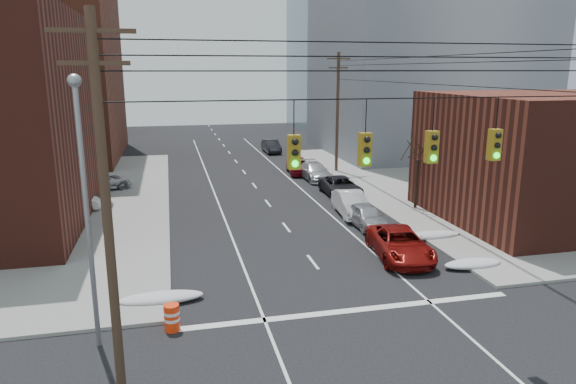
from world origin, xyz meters
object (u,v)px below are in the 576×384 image
lot_car_b (102,182)px  red_pickup (400,244)px  parked_car_b (351,204)px  parked_car_e (298,165)px  parked_car_c (341,187)px  construction_barrel (172,317)px  parked_car_d (315,171)px  lot_car_a (71,202)px  parked_car_a (366,216)px  parked_car_f (271,146)px  lot_car_d (27,183)px  lot_car_c (9,212)px

lot_car_b → red_pickup: bearing=-161.8°
parked_car_b → parked_car_e: parked_car_e is taller
parked_car_c → construction_barrel: size_ratio=5.10×
parked_car_d → lot_car_a: parked_car_d is taller
red_pickup → lot_car_b: red_pickup is taller
parked_car_d → parked_car_e: parked_car_e is taller
lot_car_b → construction_barrel: lot_car_b is taller
parked_car_a → parked_car_f: parked_car_f is taller
parked_car_c → lot_car_b: parked_car_c is taller
lot_car_d → parked_car_a: bearing=-135.0°
parked_car_d → parked_car_a: bearing=-95.7°
parked_car_e → lot_car_d: lot_car_d is taller
parked_car_d → construction_barrel: (-12.55, -24.64, -0.22)m
parked_car_c → parked_car_e: bearing=98.2°
lot_car_b → lot_car_c: bearing=127.1°
red_pickup → parked_car_d: red_pickup is taller
lot_car_a → lot_car_b: lot_car_b is taller
parked_car_d → parked_car_f: (-0.77, 15.75, 0.01)m
lot_car_a → lot_car_b: (1.29, 6.26, 0.03)m
parked_car_c → parked_car_b: bearing=-100.3°
parked_car_b → construction_barrel: 17.71m
parked_car_d → lot_car_a: 20.15m
lot_car_d → parked_car_f: bearing=-67.7°
parked_car_e → lot_car_d: (-22.42, -3.16, 0.10)m
parked_car_c → parked_car_d: 6.15m
parked_car_e → lot_car_a: size_ratio=1.22×
parked_car_c → lot_car_b: (-17.99, 5.61, 0.07)m
lot_car_a → lot_car_c: bearing=113.9°
red_pickup → lot_car_d: 29.35m
parked_car_e → parked_car_f: (0.00, 12.83, -0.03)m
red_pickup → parked_car_f: parked_car_f is taller
parked_car_b → lot_car_b: parked_car_b is taller
lot_car_d → construction_barrel: 26.62m
parked_car_c → lot_car_b: 18.85m
parked_car_e → lot_car_a: parked_car_e is taller
parked_car_a → parked_car_c: bearing=81.4°
parked_car_e → parked_car_f: 12.83m
parked_car_b → parked_car_c: (1.08, 5.27, -0.06)m
parked_car_f → lot_car_d: size_ratio=1.07×
parked_car_d → lot_car_d: 23.19m
parked_car_c → parked_car_d: bearing=94.2°
parked_car_a → construction_barrel: parked_car_a is taller
parked_car_d → lot_car_d: size_ratio=1.20×
parked_car_b → parked_car_c: parked_car_b is taller
parked_car_a → construction_barrel: (-11.77, -10.49, -0.18)m
parked_car_a → parked_car_e: parked_car_e is taller
parked_car_a → lot_car_a: parked_car_a is taller
parked_car_c → parked_car_d: size_ratio=1.02×
parked_car_d → parked_car_e: (-0.77, 2.92, 0.04)m
lot_car_d → lot_car_c: bearing=173.1°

